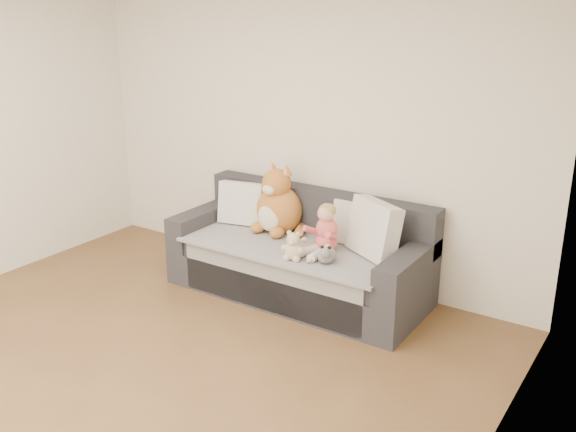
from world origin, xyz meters
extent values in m
plane|color=brown|center=(0.00, 0.00, 0.00)|extent=(5.00, 5.00, 0.00)
plane|color=white|center=(0.00, 2.50, 1.30)|extent=(4.50, 0.00, 4.50)
plane|color=white|center=(2.25, 0.00, 1.30)|extent=(0.00, 5.00, 5.00)
cube|color=#2B2A30|center=(0.27, 2.02, 0.15)|extent=(2.20, 0.90, 0.30)
cube|color=#2B2A30|center=(0.27, 1.99, 0.38)|extent=(1.90, 0.80, 0.15)
cube|color=#2B2A30|center=(0.27, 2.37, 0.65)|extent=(2.20, 0.20, 0.40)
cube|color=#2B2A30|center=(-0.73, 2.02, 0.45)|extent=(0.20, 0.90, 0.30)
cube|color=#2B2A30|center=(1.27, 2.02, 0.45)|extent=(0.20, 0.90, 0.30)
cube|color=#959598|center=(0.27, 1.97, 0.46)|extent=(1.85, 0.88, 0.02)
cube|color=#959598|center=(0.27, 1.58, 0.23)|extent=(1.70, 0.02, 0.41)
cube|color=silver|center=(-0.42, 2.16, 0.66)|extent=(0.45, 0.28, 0.39)
cube|color=silver|center=(0.69, 2.26, 0.65)|extent=(0.40, 0.18, 0.37)
cube|color=silver|center=(0.92, 2.11, 0.70)|extent=(0.53, 0.43, 0.46)
ellipsoid|color=#E75161|center=(0.56, 1.98, 0.55)|extent=(0.19, 0.16, 0.16)
ellipsoid|color=#E75161|center=(0.56, 1.99, 0.66)|extent=(0.18, 0.16, 0.20)
ellipsoid|color=#DBAA8C|center=(0.56, 1.98, 0.79)|extent=(0.14, 0.14, 0.14)
ellipsoid|color=tan|center=(0.56, 2.00, 0.82)|extent=(0.14, 0.14, 0.11)
cylinder|color=#E75161|center=(0.46, 1.94, 0.64)|extent=(0.13, 0.19, 0.12)
cylinder|color=#E75161|center=(0.64, 1.92, 0.64)|extent=(0.08, 0.19, 0.12)
ellipsoid|color=#DBAA8C|center=(0.42, 1.87, 0.57)|extent=(0.05, 0.05, 0.05)
ellipsoid|color=#DBAA8C|center=(0.66, 1.84, 0.57)|extent=(0.05, 0.05, 0.05)
cylinder|color=#E5B2C6|center=(0.48, 1.83, 0.51)|extent=(0.14, 0.25, 0.08)
cylinder|color=#E5B2C6|center=(0.59, 1.81, 0.51)|extent=(0.07, 0.24, 0.08)
ellipsoid|color=#DBAA8C|center=(0.45, 1.71, 0.50)|extent=(0.05, 0.08, 0.04)
ellipsoid|color=#DBAA8C|center=(0.59, 1.69, 0.50)|extent=(0.05, 0.08, 0.04)
ellipsoid|color=#A36D24|center=(-0.03, 2.18, 0.66)|extent=(0.42, 0.36, 0.44)
ellipsoid|color=beige|center=(-0.04, 2.04, 0.63)|extent=(0.22, 0.10, 0.24)
ellipsoid|color=#A36D24|center=(-0.03, 2.15, 0.91)|extent=(0.25, 0.25, 0.25)
ellipsoid|color=beige|center=(-0.04, 2.04, 0.88)|extent=(0.12, 0.08, 0.09)
cone|color=#A36D24|center=(-0.11, 2.20, 1.04)|extent=(0.11, 0.11, 0.09)
cone|color=pink|center=(-0.11, 2.18, 1.03)|extent=(0.07, 0.07, 0.06)
cone|color=#A36D24|center=(0.05, 2.19, 1.04)|extent=(0.11, 0.11, 0.09)
cone|color=pink|center=(0.05, 2.17, 1.03)|extent=(0.07, 0.07, 0.06)
ellipsoid|color=#A36D24|center=(-0.15, 2.03, 0.52)|extent=(0.12, 0.15, 0.10)
ellipsoid|color=#A36D24|center=(0.07, 2.01, 0.52)|extent=(0.12, 0.15, 0.10)
cylinder|color=#A36D24|center=(0.17, 2.22, 0.52)|extent=(0.19, 0.29, 0.10)
ellipsoid|color=#C4B188|center=(0.44, 1.69, 0.54)|extent=(0.15, 0.13, 0.15)
ellipsoid|color=#C4B188|center=(0.44, 1.68, 0.64)|extent=(0.11, 0.11, 0.11)
ellipsoid|color=#C4B188|center=(0.40, 1.68, 0.69)|extent=(0.04, 0.04, 0.04)
ellipsoid|color=#C4B188|center=(0.48, 1.69, 0.69)|extent=(0.04, 0.04, 0.04)
ellipsoid|color=beige|center=(0.45, 1.64, 0.63)|extent=(0.04, 0.04, 0.04)
ellipsoid|color=#C4B188|center=(0.38, 1.66, 0.57)|extent=(0.06, 0.06, 0.06)
ellipsoid|color=#C4B188|center=(0.51, 1.68, 0.57)|extent=(0.06, 0.06, 0.06)
ellipsoid|color=#C4B188|center=(0.41, 1.63, 0.50)|extent=(0.06, 0.06, 0.06)
ellipsoid|color=#C4B188|center=(0.49, 1.65, 0.50)|extent=(0.06, 0.06, 0.06)
ellipsoid|color=white|center=(0.69, 1.77, 0.53)|extent=(0.14, 0.17, 0.12)
ellipsoid|color=white|center=(0.72, 1.70, 0.59)|extent=(0.08, 0.08, 0.08)
ellipsoid|color=black|center=(0.69, 1.70, 0.63)|extent=(0.03, 0.03, 0.03)
ellipsoid|color=black|center=(0.74, 1.72, 0.63)|extent=(0.03, 0.03, 0.03)
cylinder|color=#5F3EA9|center=(0.38, 1.77, 0.52)|extent=(0.09, 0.09, 0.09)
cone|color=#56AA41|center=(0.38, 1.77, 0.58)|extent=(0.09, 0.09, 0.04)
cylinder|color=#56AA41|center=(0.34, 1.76, 0.53)|extent=(0.02, 0.02, 0.07)
cylinder|color=#56AA41|center=(0.43, 1.79, 0.53)|extent=(0.02, 0.02, 0.07)
camera|label=1|loc=(2.97, -2.24, 2.41)|focal=40.00mm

